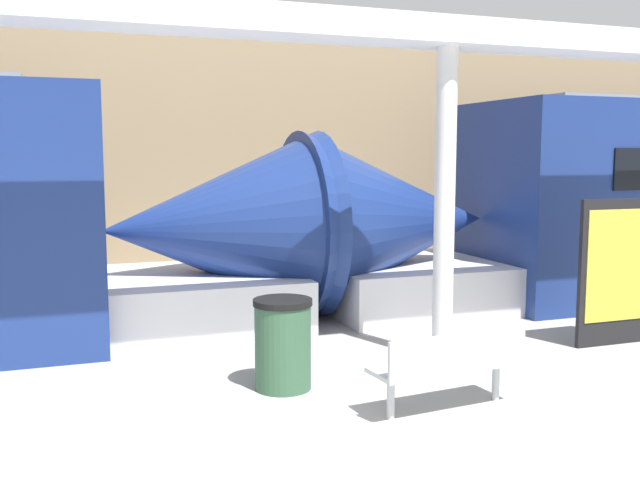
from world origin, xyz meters
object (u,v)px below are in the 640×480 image
bench_near (451,363)px  poster_board (614,272)px  trash_bin (283,344)px  support_column_near (445,207)px

bench_near → poster_board: size_ratio=0.83×
trash_bin → poster_board: size_ratio=0.51×
trash_bin → poster_board: 4.26m
trash_bin → poster_board: bearing=3.0°
poster_board → support_column_near: bearing=176.3°
bench_near → poster_board: poster_board is taller
support_column_near → trash_bin: bearing=-169.5°
poster_board → support_column_near: size_ratio=0.52×
bench_near → poster_board: (3.01, 1.34, 0.45)m
bench_near → trash_bin: trash_bin is taller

